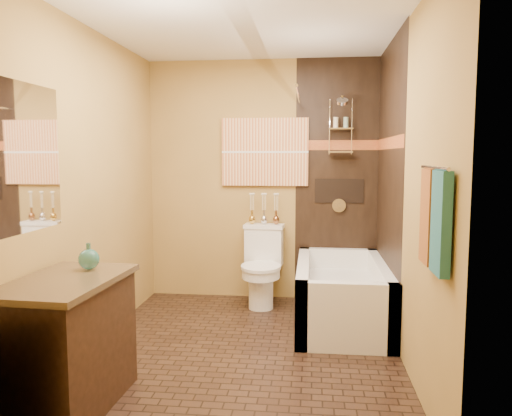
# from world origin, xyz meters

# --- Properties ---
(floor) EXTENTS (3.00, 3.00, 0.00)m
(floor) POSITION_xyz_m (0.00, 0.00, 0.00)
(floor) COLOR black
(floor) RESTS_ON ground
(wall_left) EXTENTS (0.02, 3.00, 2.50)m
(wall_left) POSITION_xyz_m (-1.20, 0.00, 1.25)
(wall_left) COLOR #AB8642
(wall_left) RESTS_ON floor
(wall_right) EXTENTS (0.02, 3.00, 2.50)m
(wall_right) POSITION_xyz_m (1.20, 0.00, 1.25)
(wall_right) COLOR #AB8642
(wall_right) RESTS_ON floor
(wall_back) EXTENTS (2.40, 0.02, 2.50)m
(wall_back) POSITION_xyz_m (0.00, 1.50, 1.25)
(wall_back) COLOR #AB8642
(wall_back) RESTS_ON floor
(wall_front) EXTENTS (2.40, 0.02, 2.50)m
(wall_front) POSITION_xyz_m (0.00, -1.50, 1.25)
(wall_front) COLOR #AB8642
(wall_front) RESTS_ON floor
(ceiling) EXTENTS (3.00, 3.00, 0.00)m
(ceiling) POSITION_xyz_m (0.00, 0.00, 2.50)
(ceiling) COLOR silver
(ceiling) RESTS_ON wall_back
(alcove_tile_back) EXTENTS (0.85, 0.01, 2.50)m
(alcove_tile_back) POSITION_xyz_m (0.78, 1.49, 1.25)
(alcove_tile_back) COLOR black
(alcove_tile_back) RESTS_ON wall_back
(alcove_tile_right) EXTENTS (0.01, 1.50, 2.50)m
(alcove_tile_right) POSITION_xyz_m (1.19, 0.75, 1.25)
(alcove_tile_right) COLOR black
(alcove_tile_right) RESTS_ON wall_right
(mosaic_band_back) EXTENTS (0.85, 0.01, 0.10)m
(mosaic_band_back) POSITION_xyz_m (0.78, 1.48, 1.62)
(mosaic_band_back) COLOR maroon
(mosaic_band_back) RESTS_ON alcove_tile_back
(mosaic_band_right) EXTENTS (0.01, 1.50, 0.10)m
(mosaic_band_right) POSITION_xyz_m (1.18, 0.75, 1.62)
(mosaic_band_right) COLOR maroon
(mosaic_band_right) RESTS_ON alcove_tile_right
(alcove_niche) EXTENTS (0.50, 0.01, 0.25)m
(alcove_niche) POSITION_xyz_m (0.80, 1.48, 1.15)
(alcove_niche) COLOR black
(alcove_niche) RESTS_ON alcove_tile_back
(shower_fixtures) EXTENTS (0.24, 0.33, 1.16)m
(shower_fixtures) POSITION_xyz_m (0.80, 1.38, 1.67)
(shower_fixtures) COLOR silver
(shower_fixtures) RESTS_ON floor
(curtain_rod) EXTENTS (0.03, 1.55, 0.03)m
(curtain_rod) POSITION_xyz_m (0.40, 0.75, 2.02)
(curtain_rod) COLOR silver
(curtain_rod) RESTS_ON wall_back
(towel_bar) EXTENTS (0.02, 0.55, 0.02)m
(towel_bar) POSITION_xyz_m (1.15, -1.05, 1.45)
(towel_bar) COLOR silver
(towel_bar) RESTS_ON wall_right
(towel_teal) EXTENTS (0.05, 0.22, 0.52)m
(towel_teal) POSITION_xyz_m (1.16, -1.18, 1.18)
(towel_teal) COLOR #1F5867
(towel_teal) RESTS_ON towel_bar
(towel_rust) EXTENTS (0.05, 0.22, 0.52)m
(towel_rust) POSITION_xyz_m (1.16, -0.92, 1.18)
(towel_rust) COLOR brown
(towel_rust) RESTS_ON towel_bar
(sunset_painting) EXTENTS (0.90, 0.04, 0.70)m
(sunset_painting) POSITION_xyz_m (0.03, 1.48, 1.55)
(sunset_painting) COLOR #C75C2E
(sunset_painting) RESTS_ON wall_back
(vanity_mirror) EXTENTS (0.01, 1.00, 0.90)m
(vanity_mirror) POSITION_xyz_m (-1.19, -1.00, 1.50)
(vanity_mirror) COLOR white
(vanity_mirror) RESTS_ON wall_left
(bathtub) EXTENTS (0.80, 1.50, 0.55)m
(bathtub) POSITION_xyz_m (0.80, 0.75, 0.22)
(bathtub) COLOR white
(bathtub) RESTS_ON floor
(toilet) EXTENTS (0.42, 0.61, 0.80)m
(toilet) POSITION_xyz_m (0.03, 1.21, 0.41)
(toilet) COLOR white
(toilet) RESTS_ON floor
(vanity) EXTENTS (0.59, 0.93, 0.79)m
(vanity) POSITION_xyz_m (-0.92, -1.00, 0.40)
(vanity) COLOR black
(vanity) RESTS_ON floor
(teal_bottle) EXTENTS (0.15, 0.15, 0.21)m
(teal_bottle) POSITION_xyz_m (-0.87, -0.76, 0.88)
(teal_bottle) COLOR #257067
(teal_bottle) RESTS_ON vanity
(bud_vases) EXTENTS (0.32, 0.07, 0.31)m
(bud_vases) POSITION_xyz_m (0.03, 1.39, 0.97)
(bud_vases) COLOR gold
(bud_vases) RESTS_ON toilet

